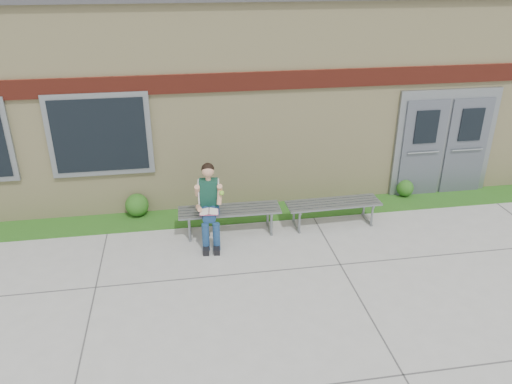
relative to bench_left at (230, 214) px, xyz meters
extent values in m
plane|color=#9E9E99|center=(0.71, -1.90, -0.38)|extent=(80.00, 80.00, 0.00)
cube|color=#2D5015|center=(0.71, 0.70, -0.37)|extent=(16.00, 0.80, 0.02)
cube|color=beige|center=(0.71, 4.10, 1.62)|extent=(16.00, 6.00, 4.00)
cube|color=maroon|center=(0.71, 1.07, 2.22)|extent=(16.00, 0.06, 0.35)
cube|color=slate|center=(-2.29, 1.06, 1.32)|extent=(1.90, 0.08, 1.60)
cube|color=black|center=(-2.29, 1.02, 1.32)|extent=(1.70, 0.04, 1.40)
cube|color=slate|center=(4.71, 1.06, 0.77)|extent=(2.20, 0.08, 2.30)
cube|color=#515762|center=(4.21, 1.01, 0.67)|extent=(0.92, 0.06, 2.10)
cube|color=#515762|center=(5.21, 1.01, 0.67)|extent=(0.92, 0.06, 2.10)
cube|color=slate|center=(0.00, 0.00, 0.09)|extent=(1.89, 0.55, 0.04)
cube|color=slate|center=(-0.75, 0.00, -0.16)|extent=(0.05, 0.52, 0.43)
cube|color=slate|center=(0.75, 0.00, -0.16)|extent=(0.05, 0.52, 0.43)
cube|color=slate|center=(2.00, 0.00, 0.07)|extent=(1.82, 0.55, 0.04)
cube|color=slate|center=(1.28, 0.00, -0.17)|extent=(0.06, 0.50, 0.41)
cube|color=slate|center=(2.72, 0.00, -0.17)|extent=(0.06, 0.50, 0.41)
cube|color=navy|center=(-0.37, -0.05, 0.20)|extent=(0.38, 0.28, 0.17)
cube|color=#0D3224|center=(-0.37, -0.07, 0.52)|extent=(0.35, 0.24, 0.48)
sphere|color=tan|center=(-0.37, -0.08, 0.94)|extent=(0.24, 0.24, 0.22)
sphere|color=black|center=(-0.37, -0.06, 0.96)|extent=(0.25, 0.25, 0.23)
cylinder|color=navy|center=(-0.49, -0.31, 0.22)|extent=(0.19, 0.45, 0.16)
cylinder|color=navy|center=(-0.30, -0.33, 0.22)|extent=(0.19, 0.45, 0.16)
cylinder|color=navy|center=(-0.49, -0.57, -0.12)|extent=(0.13, 0.13, 0.52)
cylinder|color=navy|center=(-0.30, -0.58, -0.12)|extent=(0.13, 0.13, 0.52)
cube|color=black|center=(-0.49, -0.64, -0.33)|extent=(0.13, 0.28, 0.10)
cube|color=black|center=(-0.31, -0.66, -0.33)|extent=(0.13, 0.28, 0.10)
cylinder|color=tan|center=(-0.57, -0.12, 0.58)|extent=(0.11, 0.24, 0.28)
cylinder|color=tan|center=(-0.18, -0.15, 0.58)|extent=(0.11, 0.24, 0.28)
cube|color=white|center=(-0.40, -0.45, 0.32)|extent=(0.34, 0.26, 0.02)
cube|color=#B6446E|center=(-0.40, -0.45, 0.31)|extent=(0.34, 0.27, 0.01)
sphere|color=#85CA35|center=(-0.16, -0.30, 0.59)|extent=(0.09, 0.09, 0.09)
sphere|color=#2D5015|center=(-1.75, 0.95, -0.13)|extent=(0.46, 0.46, 0.46)
sphere|color=#2D5015|center=(3.91, 0.95, -0.18)|extent=(0.36, 0.36, 0.36)
camera|label=1|loc=(-0.84, -8.18, 4.30)|focal=35.00mm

